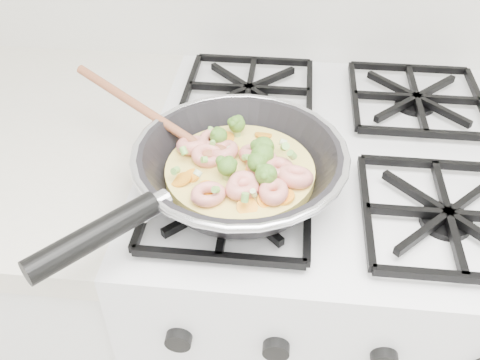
# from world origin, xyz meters

# --- Properties ---
(stove) EXTENTS (0.60, 0.60, 0.92)m
(stove) POSITION_xyz_m (0.00, 1.70, 0.46)
(stove) COLOR white
(stove) RESTS_ON ground
(skillet) EXTENTS (0.42, 0.40, 0.10)m
(skillet) POSITION_xyz_m (-0.14, 1.57, 0.96)
(skillet) COLOR black
(skillet) RESTS_ON stove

